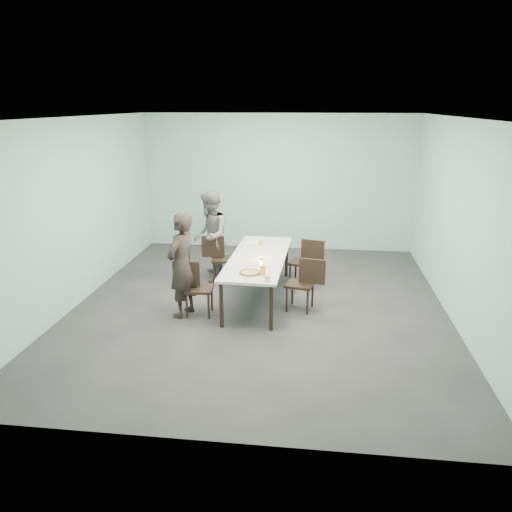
# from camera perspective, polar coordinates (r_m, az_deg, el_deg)

# --- Properties ---
(ground) EXTENTS (7.00, 7.00, 0.00)m
(ground) POSITION_cam_1_polar(r_m,az_deg,el_deg) (8.28, 0.41, -5.66)
(ground) COLOR #333335
(ground) RESTS_ON ground
(room_shell) EXTENTS (6.02, 7.02, 3.01)m
(room_shell) POSITION_cam_1_polar(r_m,az_deg,el_deg) (7.73, 0.44, 8.33)
(room_shell) COLOR #A9D5D2
(room_shell) RESTS_ON ground
(table) EXTENTS (0.97, 2.62, 0.75)m
(table) POSITION_cam_1_polar(r_m,az_deg,el_deg) (8.34, 0.25, -0.42)
(table) COLOR white
(table) RESTS_ON ground
(chair_near_left) EXTENTS (0.62, 0.44, 0.87)m
(chair_near_left) POSITION_cam_1_polar(r_m,az_deg,el_deg) (7.83, -7.12, -3.23)
(chair_near_left) COLOR black
(chair_near_left) RESTS_ON ground
(chair_far_left) EXTENTS (0.63, 0.47, 0.87)m
(chair_far_left) POSITION_cam_1_polar(r_m,az_deg,el_deg) (9.25, -4.23, 0.07)
(chair_far_left) COLOR black
(chair_far_left) RESTS_ON ground
(chair_near_right) EXTENTS (0.65, 0.50, 0.87)m
(chair_near_right) POSITION_cam_1_polar(r_m,az_deg,el_deg) (7.97, 5.63, -2.81)
(chair_near_right) COLOR black
(chair_near_right) RESTS_ON ground
(chair_far_right) EXTENTS (0.65, 0.51, 0.87)m
(chair_far_right) POSITION_cam_1_polar(r_m,az_deg,el_deg) (9.06, 5.78, -0.35)
(chair_far_right) COLOR black
(chair_far_right) RESTS_ON ground
(diner_near) EXTENTS (0.57, 0.70, 1.65)m
(diner_near) POSITION_cam_1_polar(r_m,az_deg,el_deg) (7.73, -8.49, -1.04)
(diner_near) COLOR black
(diner_near) RESTS_ON ground
(diner_far) EXTENTS (0.77, 0.92, 1.68)m
(diner_far) POSITION_cam_1_polar(r_m,az_deg,el_deg) (9.29, -5.26, 2.28)
(diner_far) COLOR slate
(diner_far) RESTS_ON ground
(pizza) EXTENTS (0.34, 0.34, 0.04)m
(pizza) POSITION_cam_1_polar(r_m,az_deg,el_deg) (7.47, -0.70, -1.93)
(pizza) COLOR white
(pizza) RESTS_ON table
(side_plate) EXTENTS (0.18, 0.18, 0.01)m
(side_plate) POSITION_cam_1_polar(r_m,az_deg,el_deg) (7.84, 1.00, -1.11)
(side_plate) COLOR white
(side_plate) RESTS_ON table
(beer_glass) EXTENTS (0.08, 0.08, 0.15)m
(beer_glass) POSITION_cam_1_polar(r_m,az_deg,el_deg) (7.39, 0.77, -1.67)
(beer_glass) COLOR gold
(beer_glass) RESTS_ON table
(water_tumbler) EXTENTS (0.08, 0.08, 0.09)m
(water_tumbler) POSITION_cam_1_polar(r_m,az_deg,el_deg) (7.14, 1.28, -2.60)
(water_tumbler) COLOR silver
(water_tumbler) RESTS_ON table
(tealight) EXTENTS (0.06, 0.06, 0.05)m
(tealight) POSITION_cam_1_polar(r_m,az_deg,el_deg) (8.16, 0.55, -0.24)
(tealight) COLOR silver
(tealight) RESTS_ON table
(amber_tumbler) EXTENTS (0.07, 0.07, 0.08)m
(amber_tumbler) POSITION_cam_1_polar(r_m,az_deg,el_deg) (8.98, 0.58, 1.51)
(amber_tumbler) COLOR gold
(amber_tumbler) RESTS_ON table
(menu) EXTENTS (0.31, 0.23, 0.01)m
(menu) POSITION_cam_1_polar(r_m,az_deg,el_deg) (9.13, -0.20, 1.52)
(menu) COLOR silver
(menu) RESTS_ON table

